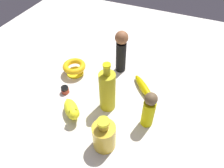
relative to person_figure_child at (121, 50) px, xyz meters
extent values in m
plane|color=silver|center=(0.20, 0.03, -0.13)|extent=(2.00, 2.00, 0.00)
cylinder|color=black|center=(0.00, 0.00, -0.05)|extent=(0.05, 0.05, 0.17)
sphere|color=brown|center=(0.00, 0.00, 0.08)|extent=(0.07, 0.07, 0.07)
ellipsoid|color=#F8F522|center=(0.37, -0.09, -0.10)|extent=(0.12, 0.13, 0.06)
sphere|color=#F8F522|center=(0.40, -0.06, -0.07)|extent=(0.05, 0.05, 0.05)
cone|color=#F8F522|center=(0.39, -0.05, -0.05)|extent=(0.02, 0.02, 0.02)
cone|color=#F8F522|center=(0.41, -0.06, -0.05)|extent=(0.02, 0.02, 0.02)
ellipsoid|color=#F8F522|center=(0.34, -0.13, -0.11)|extent=(0.05, 0.05, 0.02)
cylinder|color=yellow|center=(0.13, -0.22, -0.13)|extent=(0.09, 0.09, 0.01)
torus|color=#EDAD14|center=(0.13, -0.22, -0.08)|extent=(0.12, 0.12, 0.03)
cylinder|color=#9D331F|center=(0.27, -0.19, -0.12)|extent=(0.04, 0.04, 0.02)
cylinder|color=yellow|center=(0.27, -0.19, -0.11)|extent=(0.03, 0.03, 0.00)
cylinder|color=black|center=(0.27, -0.19, -0.10)|extent=(0.04, 0.04, 0.01)
ellipsoid|color=#B6A003|center=(0.10, 0.17, -0.11)|extent=(0.16, 0.16, 0.04)
cylinder|color=#C6C108|center=(0.29, 0.23, -0.07)|extent=(0.07, 0.07, 0.13)
sphere|color=brown|center=(0.29, 0.23, 0.03)|extent=(0.05, 0.05, 0.05)
cylinder|color=gold|center=(0.27, 0.04, -0.03)|extent=(0.07, 0.07, 0.20)
cylinder|color=gold|center=(0.27, 0.04, 0.09)|extent=(0.03, 0.03, 0.04)
cylinder|color=yellow|center=(0.27, 0.04, 0.12)|extent=(0.03, 0.03, 0.01)
cylinder|color=gold|center=(0.45, 0.11, -0.07)|extent=(0.09, 0.09, 0.12)
cylinder|color=gold|center=(0.45, 0.11, 0.00)|extent=(0.04, 0.04, 0.03)
cylinder|color=yellow|center=(0.45, 0.11, 0.03)|extent=(0.05, 0.05, 0.01)
camera|label=1|loc=(0.83, 0.30, 0.63)|focal=33.20mm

